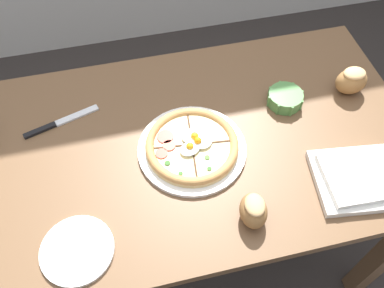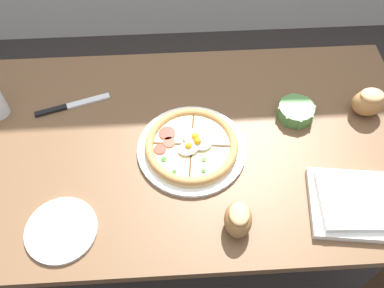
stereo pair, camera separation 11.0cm
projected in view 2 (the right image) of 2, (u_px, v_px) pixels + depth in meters
The scene contains 9 objects.
ground_plane at pixel (183, 245), 1.76m from camera, with size 12.00×12.00×0.00m, color #2D2826.
dining_table at pixel (180, 164), 1.23m from camera, with size 1.38×0.74×0.76m.
pizza at pixel (192, 146), 1.11m from camera, with size 0.30×0.30×0.05m.
ramekin_bowl at pixel (296, 111), 1.18m from camera, with size 0.11×0.11×0.04m.
napkin_folded at pixel (356, 203), 1.02m from camera, with size 0.25×0.22×0.04m.
bread_piece_near at pixel (239, 219), 0.96m from camera, with size 0.08×0.10×0.08m.
bread_piece_mid at pixel (369, 102), 1.17m from camera, with size 0.10×0.07×0.09m.
knife_main at pixel (72, 105), 1.22m from camera, with size 0.22×0.08×0.01m.
side_saucer at pixel (62, 230), 0.99m from camera, with size 0.18×0.18×0.01m.
Camera 2 is at (-0.00, -0.67, 1.69)m, focal length 38.00 mm.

